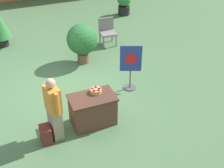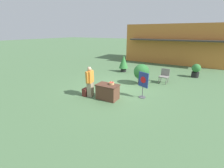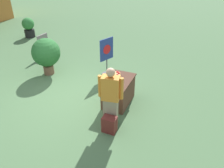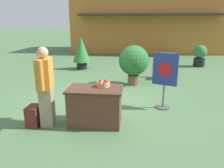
{
  "view_description": "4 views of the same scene",
  "coord_description": "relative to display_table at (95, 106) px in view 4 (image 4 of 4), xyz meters",
  "views": [
    {
      "loc": [
        -1.6,
        -7.17,
        5.04
      ],
      "look_at": [
        0.77,
        -1.42,
        0.97
      ],
      "focal_mm": 50.0,
      "sensor_mm": 36.0,
      "label": 1
    },
    {
      "loc": [
        3.86,
        -7.45,
        3.27
      ],
      "look_at": [
        0.08,
        -0.72,
        0.54
      ],
      "focal_mm": 24.0,
      "sensor_mm": 36.0,
      "label": 2
    },
    {
      "loc": [
        -4.68,
        -3.34,
        3.75
      ],
      "look_at": [
        0.32,
        -1.24,
        0.54
      ],
      "focal_mm": 35.0,
      "sensor_mm": 36.0,
      "label": 3
    },
    {
      "loc": [
        1.05,
        -5.58,
        2.04
      ],
      "look_at": [
        0.52,
        -0.9,
        0.7
      ],
      "focal_mm": 35.0,
      "sensor_mm": 36.0,
      "label": 4
    }
  ],
  "objects": [
    {
      "name": "potted_plant_near_left",
      "position": [
        -1.61,
        5.29,
        0.42
      ],
      "size": [
        0.77,
        0.77,
        1.41
      ],
      "color": "black",
      "rests_on": "ground_plane"
    },
    {
      "name": "person_visitor",
      "position": [
        -0.95,
        -0.17,
        0.42
      ],
      "size": [
        0.33,
        0.6,
        1.59
      ],
      "rotation": [
        0.0,
        0.0,
        0.17
      ],
      "color": "gray",
      "rests_on": "ground_plane"
    },
    {
      "name": "backpack",
      "position": [
        -1.22,
        -0.24,
        -0.17
      ],
      "size": [
        0.24,
        0.34,
        0.42
      ],
      "color": "maroon",
      "rests_on": "ground_plane"
    },
    {
      "name": "display_table",
      "position": [
        0.0,
        0.0,
        0.0
      ],
      "size": [
        1.11,
        0.7,
        0.76
      ],
      "color": "brown",
      "rests_on": "ground_plane"
    },
    {
      "name": "potted_plant_far_left",
      "position": [
        0.72,
        3.0,
        0.41
      ],
      "size": [
        0.99,
        0.99,
        1.32
      ],
      "color": "brown",
      "rests_on": "ground_plane"
    },
    {
      "name": "ground_plane",
      "position": [
        -0.24,
        1.47,
        -0.38
      ],
      "size": [
        120.0,
        120.0,
        0.0
      ],
      "primitive_type": "plane",
      "color": "#4C7047"
    },
    {
      "name": "patio_chair",
      "position": [
        1.98,
        4.02,
        0.14
      ],
      "size": [
        0.6,
        0.6,
        0.94
      ],
      "rotation": [
        0.0,
        0.0,
        4.62
      ],
      "color": "gray",
      "rests_on": "ground_plane"
    },
    {
      "name": "potted_plant_near_right",
      "position": [
        3.75,
        6.48,
        0.16
      ],
      "size": [
        0.61,
        0.61,
        1.01
      ],
      "color": "black",
      "rests_on": "ground_plane"
    },
    {
      "name": "poster_board",
      "position": [
        1.49,
        1.03,
        0.36
      ],
      "size": [
        0.56,
        0.36,
        1.35
      ],
      "rotation": [
        0.0,
        0.0,
        -1.96
      ],
      "color": "#4C4C51",
      "rests_on": "ground_plane"
    },
    {
      "name": "storefront_building",
      "position": [
        1.46,
        12.15,
        1.6
      ],
      "size": [
        10.12,
        4.73,
        3.96
      ],
      "color": "#C67533",
      "rests_on": "ground_plane"
    },
    {
      "name": "apple_basket",
      "position": [
        0.15,
        0.14,
        0.44
      ],
      "size": [
        0.27,
        0.27,
        0.13
      ],
      "color": "tan",
      "rests_on": "display_table"
    }
  ]
}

